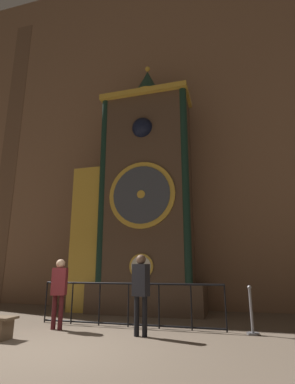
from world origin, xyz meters
name	(u,v)px	position (x,y,z in m)	size (l,w,h in m)	color
ground_plane	(45,351)	(0.00, 0.00, 0.00)	(28.00, 28.00, 0.00)	brown
cathedral_back_wall	(142,117)	(-0.09, 6.13, 7.73)	(24.00, 0.32, 15.47)	#846047
clock_tower	(139,200)	(0.19, 4.87, 3.77)	(4.53, 1.81, 9.19)	brown
railing_fence	(128,302)	(0.67, 2.49, 0.59)	(4.77, 0.05, 1.05)	black
visitor_near	(59,286)	(-0.85, 1.71, 0.98)	(0.38, 0.30, 1.62)	#461518
visitor_far	(141,286)	(1.28, 1.54, 1.03)	(0.39, 0.30, 1.70)	black
stanchion_post	(252,318)	(3.58, 2.41, 0.33)	(0.28, 0.28, 1.03)	gray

